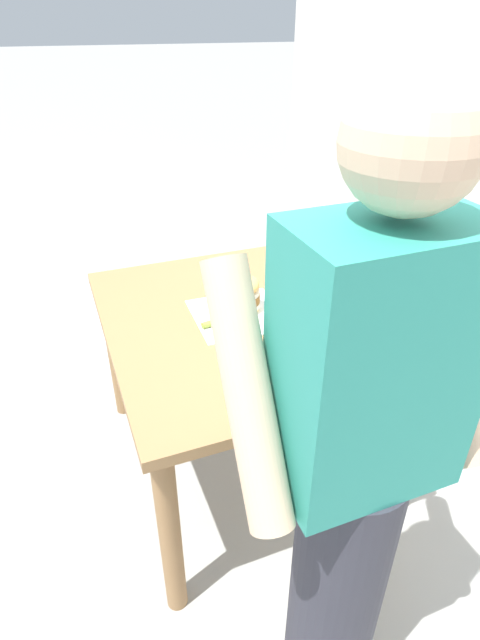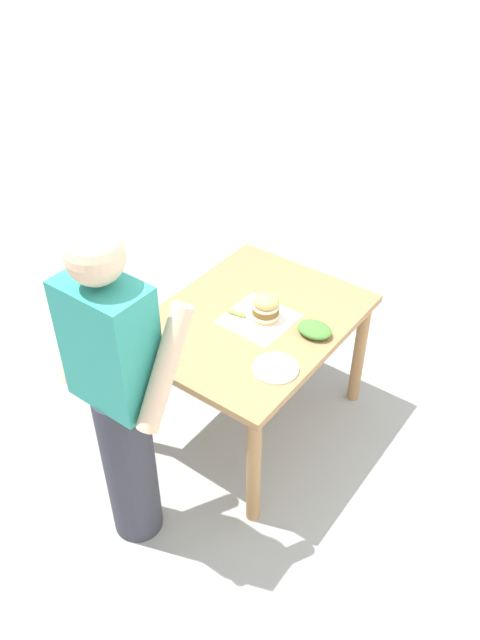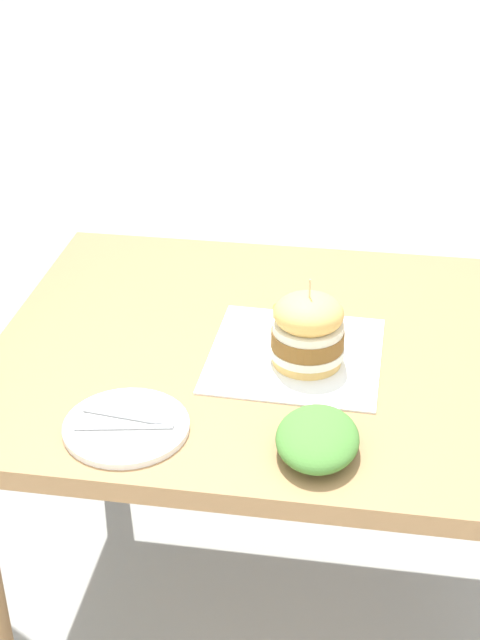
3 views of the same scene
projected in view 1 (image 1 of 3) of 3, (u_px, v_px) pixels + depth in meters
ground_plane at (232, 461)px, 2.28m from camera, size 80.00×80.00×0.00m
patio_table at (231, 343)px, 1.94m from camera, size 0.92×1.18×0.76m
serving_paper at (238, 314)px, 1.90m from camera, size 0.34×0.34×0.00m
sandwich at (242, 293)px, 1.89m from camera, size 0.14×0.14×0.18m
pickle_spear at (214, 322)px, 1.83m from camera, size 0.10×0.04×0.02m
side_plate_with_forks at (339, 334)px, 1.78m from camera, size 0.22×0.22×0.02m
side_salad at (299, 288)px, 2.03m from camera, size 0.18×0.14×0.06m
diner_across_table at (354, 472)px, 1.09m from camera, size 0.55×0.35×1.69m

